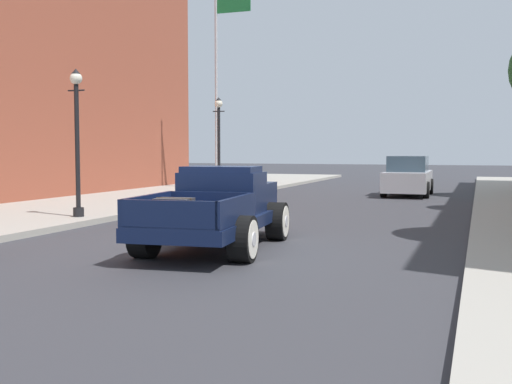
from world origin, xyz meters
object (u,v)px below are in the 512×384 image
(car_background_silver, at_px, (408,177))
(street_lamp_near, at_px, (77,131))
(hotrod_truck_navy, at_px, (221,208))
(flagpole, at_px, (221,64))
(street_lamp_far, at_px, (219,138))

(car_background_silver, xyz_separation_m, street_lamp_near, (-7.08, -12.67, 1.62))
(hotrod_truck_navy, xyz_separation_m, flagpole, (-6.29, 14.69, 5.02))
(street_lamp_far, bearing_deg, hotrod_truck_navy, -66.42)
(hotrod_truck_navy, height_order, flagpole, flagpole)
(hotrod_truck_navy, xyz_separation_m, street_lamp_near, (-5.10, 2.42, 1.63))
(hotrod_truck_navy, relative_size, street_lamp_far, 1.31)
(car_background_silver, xyz_separation_m, street_lamp_far, (-7.07, -3.42, 1.62))
(car_background_silver, height_order, street_lamp_near, street_lamp_near)
(hotrod_truck_navy, relative_size, flagpole, 0.55)
(car_background_silver, relative_size, street_lamp_far, 1.12)
(hotrod_truck_navy, xyz_separation_m, car_background_silver, (1.98, 15.09, 0.01))
(street_lamp_far, distance_m, flagpole, 4.69)
(street_lamp_near, height_order, flagpole, flagpole)
(hotrod_truck_navy, bearing_deg, street_lamp_near, 154.62)
(hotrod_truck_navy, distance_m, car_background_silver, 15.22)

